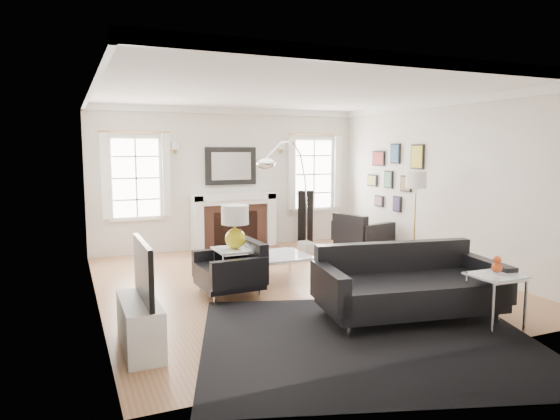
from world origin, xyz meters
name	(u,v)px	position (x,y,z in m)	size (l,w,h in m)	color
floor	(293,282)	(0.00, 0.00, 0.00)	(6.00, 6.00, 0.00)	#9A6340
back_wall	(230,178)	(0.00, 3.00, 1.40)	(5.50, 0.04, 2.80)	silver
front_wall	(430,213)	(0.00, -3.00, 1.40)	(5.50, 0.04, 2.80)	silver
left_wall	(93,196)	(-2.75, 0.00, 1.40)	(0.04, 6.00, 2.80)	silver
right_wall	(441,184)	(2.75, 0.00, 1.40)	(0.04, 6.00, 2.80)	silver
ceiling	(293,92)	(0.00, 0.00, 2.80)	(5.50, 6.00, 0.02)	white
crown_molding	(293,96)	(0.00, 0.00, 2.74)	(5.50, 6.00, 0.12)	white
fireplace	(234,222)	(0.00, 2.79, 0.54)	(1.70, 0.69, 1.11)	white
mantel_mirror	(231,166)	(0.00, 2.95, 1.65)	(1.05, 0.07, 0.75)	black
window_left	(136,178)	(-1.85, 2.95, 1.46)	(1.24, 0.15, 1.62)	white
window_right	(313,174)	(1.85, 2.95, 1.46)	(1.24, 0.15, 1.62)	white
gallery_wall	(393,173)	(2.72, 1.30, 1.53)	(0.04, 1.73, 1.29)	black
tv_unit	(140,317)	(-2.44, -1.70, 0.33)	(0.35, 1.00, 1.09)	white
area_rug	(369,340)	(-0.23, -2.40, 0.01)	(3.44, 2.87, 0.01)	black
sofa	(407,286)	(0.58, -1.96, 0.38)	(2.26, 1.32, 0.70)	black
armchair_left	(233,271)	(-1.01, -0.26, 0.34)	(0.85, 0.94, 0.60)	black
armchair_right	(361,234)	(2.14, 1.49, 0.35)	(1.03, 1.11, 0.63)	black
coffee_table	(276,257)	(-0.19, 0.17, 0.37)	(0.91, 0.91, 0.40)	silver
side_table_left	(235,256)	(-0.95, -0.17, 0.51)	(0.56, 0.56, 0.62)	silver
nesting_table	(496,285)	(1.24, -2.65, 0.49)	(0.56, 0.47, 0.61)	silver
gourd_lamp	(235,224)	(-0.95, -0.17, 0.97)	(0.38, 0.38, 0.60)	gold
orange_vase	(497,265)	(1.24, -2.65, 0.71)	(0.12, 0.12, 0.19)	#BD4118
arc_floor_lamp	(288,194)	(0.56, 1.41, 1.20)	(1.57, 1.45, 2.22)	silver
stick_floor_lamp	(416,185)	(2.12, -0.13, 1.41)	(0.33, 0.33, 1.63)	#BB9441
speaker_tower	(305,218)	(1.52, 2.65, 0.57)	(0.23, 0.23, 1.13)	black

